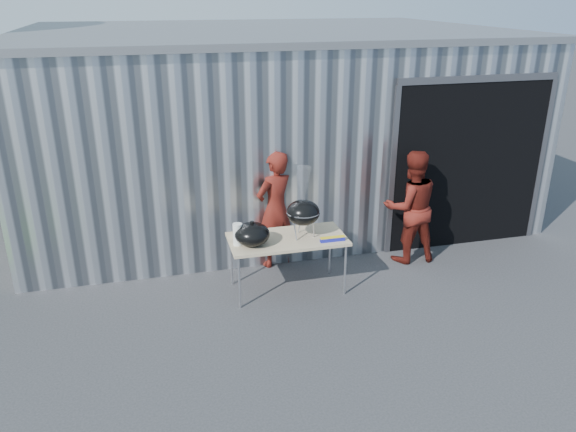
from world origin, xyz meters
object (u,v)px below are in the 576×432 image
object	(u,v)px
kettle_grill	(303,206)
person_cook	(275,209)
folding_table	(287,241)
person_bystander	(411,207)

from	to	relation	value
kettle_grill	person_cook	xyz separation A→B (m)	(-0.18, 0.80, -0.33)
kettle_grill	person_cook	size ratio (longest dim) A/B	0.55
folding_table	kettle_grill	size ratio (longest dim) A/B	1.60
person_cook	person_bystander	world-z (taller)	person_cook
folding_table	kettle_grill	xyz separation A→B (m)	(0.20, -0.02, 0.46)
kettle_grill	person_cook	bearing A→B (deg)	102.41
folding_table	person_cook	distance (m)	0.79
person_bystander	folding_table	bearing A→B (deg)	15.15
kettle_grill	person_cook	distance (m)	0.88
folding_table	kettle_grill	distance (m)	0.50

